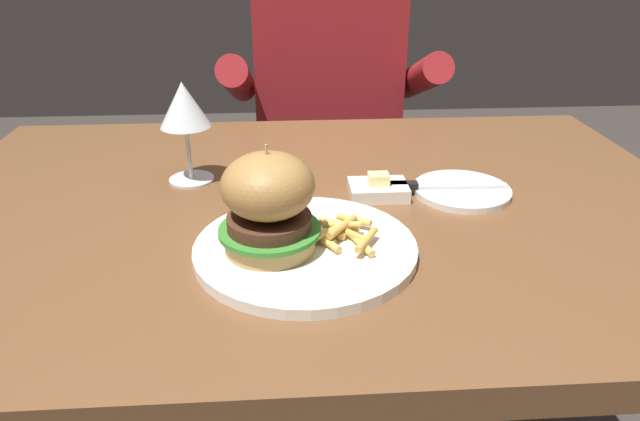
{
  "coord_description": "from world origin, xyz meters",
  "views": [
    {
      "loc": [
        -0.04,
        -0.77,
        1.1
      ],
      "look_at": [
        0.0,
        -0.13,
        0.78
      ],
      "focal_mm": 32.0,
      "sensor_mm": 36.0,
      "label": 1
    }
  ],
  "objects_px": {
    "diner_person": "(327,153)",
    "bread_plate": "(462,191)",
    "wine_glass": "(184,109)",
    "butter_dish": "(378,189)",
    "burger_sandwich": "(269,203)",
    "main_plate": "(305,249)",
    "table_knife": "(430,186)"
  },
  "relations": [
    {
      "from": "main_plate",
      "to": "table_knife",
      "type": "distance_m",
      "value": 0.26
    },
    {
      "from": "burger_sandwich",
      "to": "diner_person",
      "type": "bearing_deg",
      "value": 80.89
    },
    {
      "from": "bread_plate",
      "to": "diner_person",
      "type": "height_order",
      "value": "diner_person"
    },
    {
      "from": "table_knife",
      "to": "diner_person",
      "type": "relative_size",
      "value": 0.17
    },
    {
      "from": "wine_glass",
      "to": "table_knife",
      "type": "height_order",
      "value": "wine_glass"
    },
    {
      "from": "bread_plate",
      "to": "butter_dish",
      "type": "bearing_deg",
      "value": 179.98
    },
    {
      "from": "burger_sandwich",
      "to": "butter_dish",
      "type": "relative_size",
      "value": 1.53
    },
    {
      "from": "main_plate",
      "to": "bread_plate",
      "type": "relative_size",
      "value": 1.88
    },
    {
      "from": "main_plate",
      "to": "diner_person",
      "type": "xyz_separation_m",
      "value": [
        0.09,
        0.83,
        -0.18
      ]
    },
    {
      "from": "butter_dish",
      "to": "bread_plate",
      "type": "bearing_deg",
      "value": -0.02
    },
    {
      "from": "wine_glass",
      "to": "butter_dish",
      "type": "xyz_separation_m",
      "value": [
        0.29,
        -0.08,
        -0.11
      ]
    },
    {
      "from": "burger_sandwich",
      "to": "butter_dish",
      "type": "distance_m",
      "value": 0.24
    },
    {
      "from": "diner_person",
      "to": "wine_glass",
      "type": "bearing_deg",
      "value": -114.17
    },
    {
      "from": "main_plate",
      "to": "wine_glass",
      "type": "xyz_separation_m",
      "value": [
        -0.17,
        0.24,
        0.11
      ]
    },
    {
      "from": "burger_sandwich",
      "to": "main_plate",
      "type": "bearing_deg",
      "value": 10.64
    },
    {
      "from": "main_plate",
      "to": "bread_plate",
      "type": "height_order",
      "value": "main_plate"
    },
    {
      "from": "bread_plate",
      "to": "table_knife",
      "type": "bearing_deg",
      "value": 178.17
    },
    {
      "from": "bread_plate",
      "to": "butter_dish",
      "type": "relative_size",
      "value": 1.69
    },
    {
      "from": "wine_glass",
      "to": "bread_plate",
      "type": "xyz_separation_m",
      "value": [
        0.42,
        -0.08,
        -0.11
      ]
    },
    {
      "from": "main_plate",
      "to": "butter_dish",
      "type": "height_order",
      "value": "butter_dish"
    },
    {
      "from": "main_plate",
      "to": "bread_plate",
      "type": "distance_m",
      "value": 0.29
    },
    {
      "from": "diner_person",
      "to": "burger_sandwich",
      "type": "bearing_deg",
      "value": -99.11
    },
    {
      "from": "burger_sandwich",
      "to": "diner_person",
      "type": "height_order",
      "value": "diner_person"
    },
    {
      "from": "table_knife",
      "to": "butter_dish",
      "type": "xyz_separation_m",
      "value": [
        -0.08,
        -0.0,
        -0.0
      ]
    },
    {
      "from": "burger_sandwich",
      "to": "wine_glass",
      "type": "height_order",
      "value": "wine_glass"
    },
    {
      "from": "main_plate",
      "to": "wine_glass",
      "type": "height_order",
      "value": "wine_glass"
    },
    {
      "from": "bread_plate",
      "to": "butter_dish",
      "type": "xyz_separation_m",
      "value": [
        -0.13,
        0.0,
        0.01
      ]
    },
    {
      "from": "wine_glass",
      "to": "main_plate",
      "type": "bearing_deg",
      "value": -54.68
    },
    {
      "from": "diner_person",
      "to": "bread_plate",
      "type": "bearing_deg",
      "value": -77.08
    },
    {
      "from": "main_plate",
      "to": "wine_glass",
      "type": "relative_size",
      "value": 1.73
    },
    {
      "from": "wine_glass",
      "to": "table_knife",
      "type": "bearing_deg",
      "value": -11.91
    },
    {
      "from": "table_knife",
      "to": "butter_dish",
      "type": "relative_size",
      "value": 2.27
    }
  ]
}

